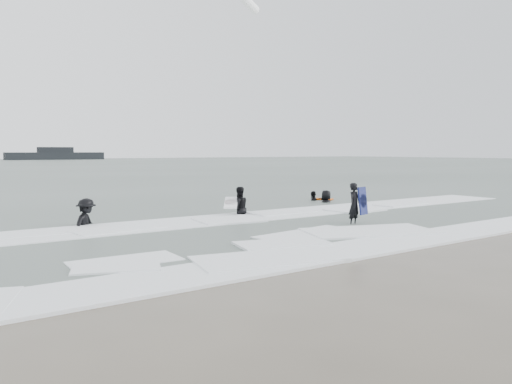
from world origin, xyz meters
TOP-DOWN VIEW (x-y plane):
  - ground at (0.00, 0.00)m, footprint 320.00×320.00m
  - surfer_centre at (2.39, 2.49)m, footprint 0.62×0.49m
  - surfer_wading at (0.48, 6.90)m, footprint 0.91×0.75m
  - surfer_breaker at (-5.34, 7.34)m, footprint 1.31×1.32m
  - surfer_right_near at (6.65, 9.56)m, footprint 1.02×0.94m
  - surfer_right_far at (6.56, 8.51)m, footprint 1.04×0.92m
  - surf_foam at (0.00, 3.70)m, footprint 30.03×9.06m
  - bodyboards at (3.31, 6.26)m, footprint 7.99×7.70m
  - vessel_horizon at (23.42, 142.71)m, footprint 26.77×4.78m

SIDE VIEW (x-z plane):
  - ground at x=0.00m, z-range 0.00..0.00m
  - surfer_centre at x=2.39m, z-range -0.75..0.75m
  - surfer_wading at x=0.48m, z-range -0.85..0.85m
  - surfer_breaker at x=-5.34m, z-range -0.91..0.91m
  - surfer_right_near at x=6.65m, z-range -0.84..0.84m
  - surfer_right_far at x=6.56m, z-range -0.90..0.90m
  - surf_foam at x=0.00m, z-range 0.00..0.08m
  - bodyboards at x=3.31m, z-range -0.13..1.12m
  - vessel_horizon at x=23.42m, z-range -0.46..3.17m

